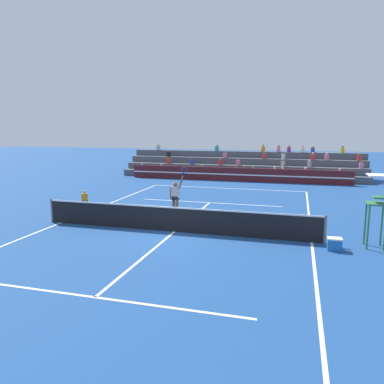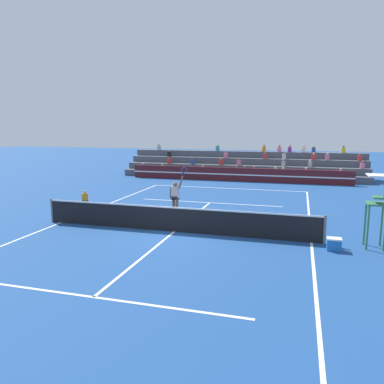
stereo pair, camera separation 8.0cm
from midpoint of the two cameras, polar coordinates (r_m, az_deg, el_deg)
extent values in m
plane|color=navy|center=(15.80, -2.81, -6.06)|extent=(120.00, 120.00, 0.00)
cube|color=white|center=(27.09, 5.26, 0.57)|extent=(11.00, 0.10, 0.01)
cube|color=white|center=(18.27, -19.44, -4.43)|extent=(0.10, 23.80, 0.01)
cube|color=white|center=(15.03, 17.64, -7.33)|extent=(0.10, 23.80, 0.01)
cube|color=white|center=(10.29, -14.76, -15.25)|extent=(8.25, 0.10, 0.01)
cube|color=white|center=(21.81, 2.59, -1.63)|extent=(8.25, 0.10, 0.01)
cube|color=white|center=(15.80, -2.81, -6.04)|extent=(0.10, 12.85, 0.01)
cylinder|color=slate|center=(18.41, -20.68, -2.65)|extent=(0.10, 0.10, 1.10)
cylinder|color=slate|center=(14.91, 19.49, -5.39)|extent=(0.10, 0.10, 1.10)
cube|color=black|center=(15.67, -2.83, -4.30)|extent=(11.90, 0.02, 1.00)
cube|color=white|center=(15.55, -2.85, -2.40)|extent=(11.90, 0.04, 0.06)
cube|color=#51191E|center=(30.81, 6.62, 2.68)|extent=(18.00, 0.24, 1.10)
cube|color=white|center=(30.68, 6.58, 2.65)|extent=(18.00, 0.02, 0.10)
cube|color=#4C515B|center=(32.09, 6.98, 2.46)|extent=(20.88, 0.95, 0.55)
cube|color=teal|center=(31.70, 9.24, 3.21)|extent=(0.32, 0.22, 0.44)
sphere|color=#9E7051|center=(31.66, 9.25, 3.79)|extent=(0.18, 0.18, 0.18)
cube|color=#338C4C|center=(31.89, 6.69, 3.31)|extent=(0.32, 0.22, 0.44)
sphere|color=brown|center=(31.86, 6.70, 3.88)|extent=(0.18, 0.18, 0.18)
cube|color=pink|center=(31.65, 21.52, 2.65)|extent=(0.32, 0.22, 0.44)
sphere|color=tan|center=(31.61, 21.56, 3.23)|extent=(0.18, 0.18, 0.18)
cube|color=teal|center=(33.62, -4.74, 3.67)|extent=(0.32, 0.22, 0.44)
sphere|color=tan|center=(33.59, -4.75, 4.22)|extent=(0.18, 0.18, 0.18)
cube|color=#B2B2B7|center=(31.54, 12.41, 3.08)|extent=(0.32, 0.22, 0.44)
sphere|color=beige|center=(31.51, 12.43, 3.66)|extent=(0.18, 0.18, 0.18)
cube|color=#2D4CA5|center=(34.32, -7.65, 3.74)|extent=(0.32, 0.22, 0.44)
sphere|color=tan|center=(34.29, -7.67, 4.27)|extent=(0.18, 0.18, 0.18)
cube|color=#B2B2B7|center=(32.49, 1.53, 3.49)|extent=(0.32, 0.22, 0.44)
sphere|color=#9E7051|center=(32.46, 1.53, 4.05)|extent=(0.18, 0.18, 0.18)
cube|color=silver|center=(31.51, 13.55, 3.03)|extent=(0.32, 0.22, 0.44)
sphere|color=beige|center=(31.48, 13.57, 3.61)|extent=(0.18, 0.18, 0.18)
cube|color=black|center=(31.79, 7.86, 3.27)|extent=(0.32, 0.22, 0.44)
sphere|color=#9E7051|center=(31.76, 7.87, 3.84)|extent=(0.18, 0.18, 0.18)
cube|color=red|center=(31.49, 16.79, 2.88)|extent=(0.32, 0.22, 0.44)
sphere|color=beige|center=(31.46, 16.82, 3.46)|extent=(0.18, 0.18, 0.18)
cube|color=#4C515B|center=(32.99, 7.25, 3.13)|extent=(20.88, 0.95, 1.10)
cube|color=pink|center=(32.77, 6.96, 4.44)|extent=(0.32, 0.22, 0.44)
sphere|color=brown|center=(32.74, 6.97, 5.00)|extent=(0.18, 0.18, 0.18)
cube|color=#B2B2B7|center=(32.39, 17.37, 4.01)|extent=(0.32, 0.22, 0.44)
sphere|color=beige|center=(32.36, 17.40, 4.58)|extent=(0.18, 0.18, 0.18)
cube|color=red|center=(33.05, 4.26, 4.53)|extent=(0.32, 0.22, 0.44)
sphere|color=#9E7051|center=(33.02, 4.27, 5.09)|extent=(0.18, 0.18, 0.18)
cube|color=pink|center=(32.74, 24.34, 3.65)|extent=(0.32, 0.22, 0.44)
sphere|color=brown|center=(32.71, 24.38, 4.20)|extent=(0.18, 0.18, 0.18)
cube|color=#2D4CA5|center=(33.67, -0.10, 4.65)|extent=(0.32, 0.22, 0.44)
sphere|color=brown|center=(33.64, -0.10, 5.20)|extent=(0.18, 0.18, 0.18)
cube|color=red|center=(34.34, -3.67, 4.73)|extent=(0.32, 0.22, 0.44)
sphere|color=brown|center=(34.32, -3.68, 5.27)|extent=(0.18, 0.18, 0.18)
cube|color=#B2B2B7|center=(32.40, 13.59, 4.18)|extent=(0.32, 0.22, 0.44)
sphere|color=#9E7051|center=(32.37, 13.61, 4.75)|extent=(0.18, 0.18, 0.18)
cube|color=#4C515B|center=(33.90, 7.51, 3.77)|extent=(20.88, 0.95, 1.65)
cube|color=pink|center=(33.89, 4.99, 5.58)|extent=(0.32, 0.22, 0.44)
sphere|color=brown|center=(33.87, 4.99, 6.12)|extent=(0.18, 0.18, 0.18)
cube|color=black|center=(35.30, -3.66, 5.76)|extent=(0.32, 0.22, 0.44)
sphere|color=#9E7051|center=(35.28, -3.67, 6.28)|extent=(0.18, 0.18, 0.18)
cube|color=silver|center=(33.30, 13.67, 5.27)|extent=(0.32, 0.22, 0.44)
sphere|color=brown|center=(33.28, 13.70, 5.82)|extent=(0.18, 0.18, 0.18)
cube|color=pink|center=(33.35, 19.76, 4.99)|extent=(0.32, 0.22, 0.44)
sphere|color=beige|center=(33.33, 19.79, 5.53)|extent=(0.18, 0.18, 0.18)
cube|color=red|center=(33.41, 10.90, 5.39)|extent=(0.32, 0.22, 0.44)
sphere|color=#9E7051|center=(33.38, 10.92, 5.93)|extent=(0.18, 0.18, 0.18)
cube|color=red|center=(33.62, 24.05, 4.75)|extent=(0.32, 0.22, 0.44)
sphere|color=brown|center=(33.60, 24.09, 5.29)|extent=(0.18, 0.18, 0.18)
cube|color=red|center=(33.30, 17.86, 5.08)|extent=(0.32, 0.22, 0.44)
sphere|color=beige|center=(33.28, 17.89, 5.63)|extent=(0.18, 0.18, 0.18)
cube|color=#4C515B|center=(34.81, 7.75, 4.37)|extent=(20.88, 0.95, 2.20)
cube|color=silver|center=(34.19, 16.44, 6.19)|extent=(0.32, 0.22, 0.44)
sphere|color=tan|center=(34.18, 16.47, 6.72)|extent=(0.18, 0.18, 0.18)
cube|color=pink|center=(34.24, 13.00, 6.34)|extent=(0.32, 0.22, 0.44)
sphere|color=brown|center=(34.22, 13.02, 6.87)|extent=(0.18, 0.18, 0.18)
cube|color=yellow|center=(34.37, 21.87, 5.90)|extent=(0.32, 0.22, 0.44)
sphere|color=brown|center=(34.36, 21.91, 6.43)|extent=(0.18, 0.18, 0.18)
cube|color=orange|center=(34.33, 10.72, 6.43)|extent=(0.32, 0.22, 0.44)
sphere|color=brown|center=(34.32, 10.74, 6.96)|extent=(0.18, 0.18, 0.18)
cube|color=#B2B2B7|center=(36.63, -5.22, 6.75)|extent=(0.32, 0.22, 0.44)
sphere|color=tan|center=(36.62, -5.23, 7.25)|extent=(0.18, 0.18, 0.18)
cube|color=#2D4CA5|center=(34.21, 17.86, 6.12)|extent=(0.32, 0.22, 0.44)
sphere|color=tan|center=(34.19, 17.89, 6.65)|extent=(0.18, 0.18, 0.18)
cube|color=purple|center=(34.20, 14.49, 6.27)|extent=(0.32, 0.22, 0.44)
sphere|color=#9E7051|center=(34.19, 14.51, 6.81)|extent=(0.18, 0.18, 0.18)
cube|color=teal|center=(34.97, 3.74, 6.63)|extent=(0.32, 0.22, 0.44)
sphere|color=tan|center=(34.96, 3.75, 7.15)|extent=(0.18, 0.18, 0.18)
cylinder|color=#337047|center=(14.71, 25.11, -4.96)|extent=(0.07, 0.07, 1.60)
cylinder|color=#337047|center=(15.32, 24.74, -4.37)|extent=(0.07, 0.07, 1.60)
cylinder|color=#337047|center=(15.42, 26.80, -4.44)|extent=(0.07, 0.07, 1.60)
cube|color=#337047|center=(14.89, 26.21, -1.59)|extent=(0.68, 0.76, 0.06)
cube|color=#337047|center=(14.86, 26.51, -0.73)|extent=(0.44, 0.48, 0.06)
cube|color=white|center=(14.74, 26.51, 2.30)|extent=(0.76, 0.84, 0.04)
cube|color=black|center=(21.92, -16.09, -1.80)|extent=(0.28, 0.36, 0.12)
cube|color=black|center=(21.90, -16.11, -1.49)|extent=(0.28, 0.24, 0.18)
cube|color=orange|center=(21.85, -16.14, -0.75)|extent=(0.30, 0.18, 0.40)
sphere|color=tan|center=(21.80, -16.18, 0.00)|extent=(0.17, 0.17, 0.17)
cylinder|color=brown|center=(18.33, -2.93, -2.39)|extent=(0.14, 0.14, 0.90)
cylinder|color=brown|center=(18.17, -2.41, -2.50)|extent=(0.14, 0.14, 0.90)
cube|color=black|center=(18.18, -2.68, -0.92)|extent=(0.34, 0.24, 0.20)
cube|color=#B2B2B7|center=(18.12, -2.69, 0.01)|extent=(0.38, 0.24, 0.56)
sphere|color=brown|center=(18.07, -2.70, 1.14)|extent=(0.22, 0.22, 0.22)
cube|color=white|center=(18.46, -2.86, -3.60)|extent=(0.15, 0.27, 0.09)
cube|color=white|center=(18.29, -2.35, -3.71)|extent=(0.15, 0.27, 0.09)
cylinder|color=brown|center=(18.24, -3.37, -0.12)|extent=(0.09, 0.09, 0.56)
cylinder|color=brown|center=(17.91, -1.81, 1.54)|extent=(0.28, 0.12, 0.60)
cylinder|color=black|center=(17.81, -1.47, 2.74)|extent=(0.10, 0.04, 0.22)
torus|color=#1E4C99|center=(17.77, -1.31, 3.28)|extent=(0.39, 0.08, 0.39)
sphere|color=#C6DB33|center=(18.60, 12.61, -3.75)|extent=(0.07, 0.07, 0.07)
cube|color=#1E66B2|center=(14.33, 20.74, -7.52)|extent=(0.48, 0.36, 0.40)
cube|color=white|center=(14.27, 20.79, -6.66)|extent=(0.50, 0.38, 0.05)
camera|label=1|loc=(0.04, -90.12, -0.02)|focal=35.00mm
camera|label=2|loc=(0.04, 89.88, 0.02)|focal=35.00mm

